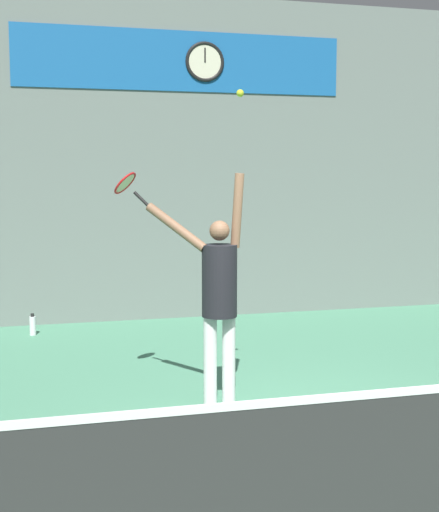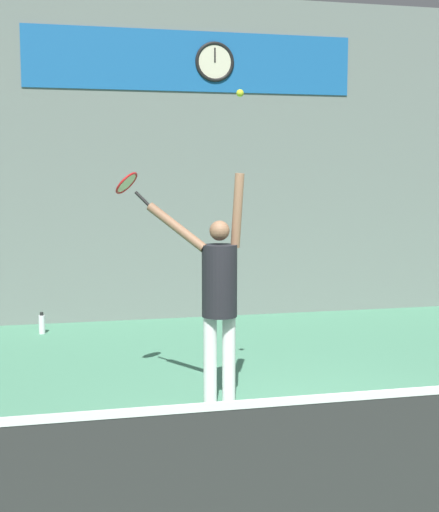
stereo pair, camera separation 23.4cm
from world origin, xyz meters
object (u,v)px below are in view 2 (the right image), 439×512
(scoreboard_clock, at_px, (215,62))
(tennis_player, at_px, (218,291))
(tennis_racket, at_px, (128,185))
(tennis_ball, at_px, (240,93))
(water_bottle, at_px, (42,324))

(scoreboard_clock, distance_m, tennis_player, 5.28)
(tennis_racket, distance_m, tennis_ball, 1.44)
(tennis_player, bearing_deg, scoreboard_clock, 78.03)
(water_bottle, bearing_deg, tennis_player, -64.38)
(tennis_ball, bearing_deg, water_bottle, 117.38)
(tennis_player, relative_size, tennis_ball, 32.29)
(scoreboard_clock, bearing_deg, water_bottle, -166.17)
(tennis_player, relative_size, tennis_racket, 5.76)
(tennis_player, xyz_separation_m, tennis_ball, (0.19, -0.09, 1.88))
(scoreboard_clock, xyz_separation_m, water_bottle, (-2.68, -0.66, -3.86))
(tennis_racket, xyz_separation_m, tennis_ball, (1.00, -0.58, 0.86))
(tennis_ball, relative_size, water_bottle, 0.23)
(tennis_racket, bearing_deg, tennis_ball, -30.32)
(tennis_racket, height_order, water_bottle, tennis_racket)
(tennis_player, height_order, tennis_ball, tennis_ball)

